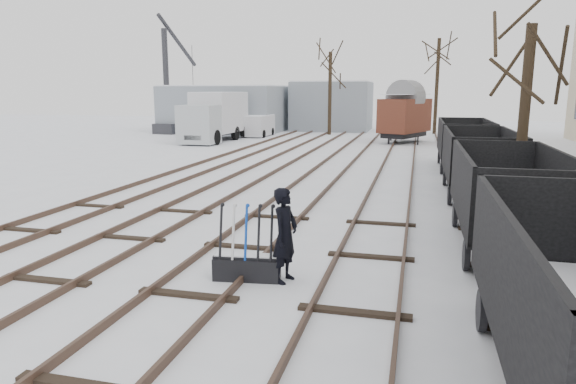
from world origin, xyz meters
name	(u,v)px	position (x,y,z in m)	size (l,w,h in m)	color
ground	(188,297)	(0.00, 0.00, 0.00)	(120.00, 120.00, 0.00)	white
tracks	(324,174)	(0.00, 13.67, 0.07)	(13.90, 52.00, 0.16)	black
shed_left	(226,109)	(-13.00, 36.00, 2.05)	(10.00, 8.00, 4.10)	gray
shed_right	(332,106)	(-4.00, 40.00, 2.25)	(7.00, 6.00, 4.50)	gray
ground_frame	(247,266)	(0.75, 1.08, 0.28)	(1.34, 0.57, 1.49)	black
worker	(285,235)	(1.50, 1.18, 0.93)	(0.68, 0.44, 1.85)	black
freight_wagon_b	(508,212)	(6.00, 4.50, 0.88)	(2.24, 5.61, 2.29)	black
freight_wagon_c	(478,171)	(6.00, 10.90, 0.88)	(2.24, 5.61, 2.29)	black
freight_wagon_d	(464,151)	(6.00, 17.30, 0.88)	(2.24, 5.61, 2.29)	black
box_van_wagon	(405,114)	(2.91, 29.54, 1.98)	(3.93, 5.02, 3.40)	black
lorry	(215,116)	(-10.54, 27.26, 1.83)	(2.67, 7.87, 3.55)	black
panel_van	(258,125)	(-8.68, 31.83, 0.88)	(1.77, 3.88, 1.70)	silver
crane	(169,103)	(-17.00, 32.68, 2.59)	(2.19, 5.82, 9.85)	#2B2B2F
tree_near	(523,123)	(6.79, 7.92, 2.73)	(0.30, 0.30, 5.47)	black
tree_far_left	(330,94)	(-3.37, 34.75, 3.38)	(0.30, 0.30, 6.76)	black
tree_far_right	(437,87)	(5.22, 37.88, 3.96)	(0.30, 0.30, 7.92)	black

